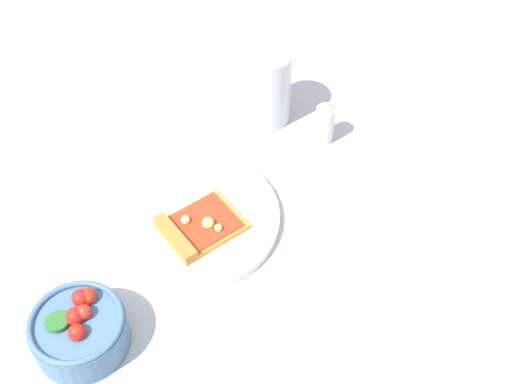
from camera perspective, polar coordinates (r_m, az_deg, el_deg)
ground_plane at (r=0.97m, az=-2.42°, el=-3.75°), size 2.40×2.40×0.00m
plate at (r=0.98m, az=-5.74°, el=-2.24°), size 0.27×0.27×0.01m
pizza_slice_main at (r=0.95m, az=-5.31°, el=-3.20°), size 0.12×0.10×0.02m
salad_bowl at (r=0.87m, az=-15.25°, el=-11.61°), size 0.12×0.12×0.07m
soda_glass at (r=1.10m, az=0.91°, el=9.14°), size 0.08×0.08×0.13m
paper_napkin at (r=0.97m, az=11.48°, el=-4.77°), size 0.16×0.16×0.00m
pepper_shaker at (r=1.08m, az=6.07°, el=6.13°), size 0.03×0.03×0.08m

